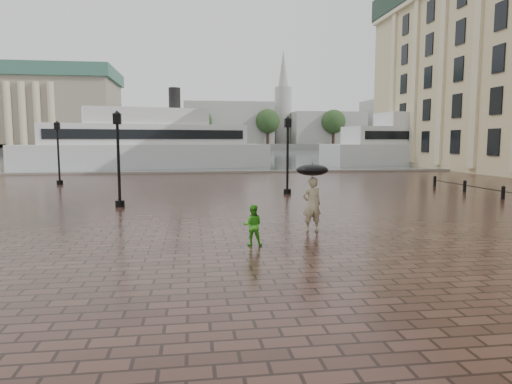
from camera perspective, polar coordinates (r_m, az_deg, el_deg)
The scene contains 13 objects.
ground at distance 12.91m, azimuth 3.71°, elevation -7.66°, with size 300.00×300.00×0.00m, color #331E17.
harbour_water at distance 104.33m, azimuth -6.61°, elevation 4.69°, with size 240.00×240.00×0.00m, color #495259.
quay_edge at distance 44.44m, azimuth -4.68°, elevation 2.38°, with size 80.00×0.60×0.30m, color slate.
far_shore at distance 172.29m, azimuth -7.18°, elevation 5.70°, with size 300.00×60.00×2.00m, color #4C4C47.
museum at distance 165.75m, azimuth -26.81°, elevation 9.50°, with size 57.00×32.50×26.00m.
distant_skyline at distance 170.11m, azimuth 9.46°, elevation 8.50°, with size 102.50×22.00×33.00m.
far_trees at distance 150.41m, azimuth -7.09°, elevation 8.80°, with size 188.00×8.00×13.50m.
street_lamps at distance 27.71m, azimuth -13.09°, elevation 4.60°, with size 15.44×12.44×4.40m.
adult_pedestrian at distance 15.88m, azimuth 6.98°, elevation -1.55°, with size 0.69×0.45×1.89m, color tan.
child_pedestrian at distance 13.71m, azimuth -0.42°, elevation -4.17°, with size 0.60×0.47×1.24m, color green.
ferry_near at distance 53.60m, azimuth -13.55°, elevation 5.87°, with size 28.77×13.24×9.17m.
ferry_far at distance 64.21m, azimuth 20.73°, elevation 5.68°, with size 28.31×9.33×9.12m.
umbrella at distance 15.76m, azimuth 7.04°, elevation 2.74°, with size 1.10×1.10×1.20m.
Camera 1 is at (-2.56, -12.26, 3.15)m, focal length 32.00 mm.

